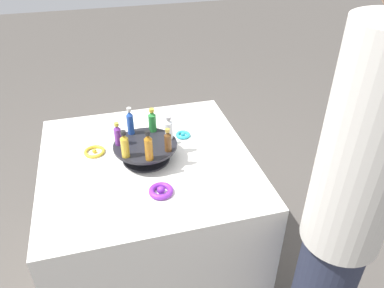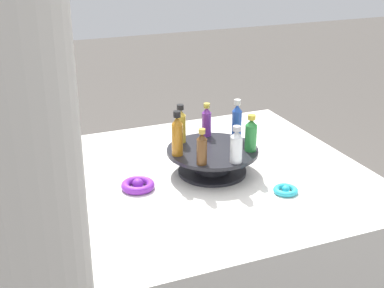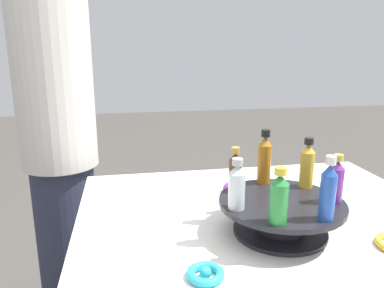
{
  "view_description": "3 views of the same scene",
  "coord_description": "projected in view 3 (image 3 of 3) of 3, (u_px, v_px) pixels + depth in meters",
  "views": [
    {
      "loc": [
        1.49,
        -0.17,
        1.8
      ],
      "look_at": [
        0.2,
        0.18,
        0.9
      ],
      "focal_mm": 35.0,
      "sensor_mm": 36.0,
      "label": 1
    },
    {
      "loc": [
        0.69,
        1.49,
        1.5
      ],
      "look_at": [
        0.12,
        0.11,
        0.88
      ],
      "focal_mm": 50.0,
      "sensor_mm": 36.0,
      "label": 2
    },
    {
      "loc": [
        -0.8,
        0.37,
        1.17
      ],
      "look_at": [
        0.2,
        0.19,
        0.9
      ],
      "focal_mm": 35.0,
      "sensor_mm": 36.0,
      "label": 3
    }
  ],
  "objects": [
    {
      "name": "bottle_purple",
      "position": [
        336.0,
        181.0,
        0.89
      ],
      "size": [
        0.03,
        0.03,
        0.12
      ],
      "color": "#702D93",
      "rests_on": "display_stand"
    },
    {
      "name": "bottle_brown",
      "position": [
        235.0,
        171.0,
        0.96
      ],
      "size": [
        0.03,
        0.03,
        0.12
      ],
      "color": "brown",
      "rests_on": "display_stand"
    },
    {
      "name": "person_figure",
      "position": [
        58.0,
        129.0,
        1.45
      ],
      "size": [
        0.29,
        0.29,
        1.7
      ],
      "rotation": [
        0.0,
        0.0,
        -2.4
      ],
      "color": "#282D42",
      "rests_on": "ground_plane"
    },
    {
      "name": "ribbon_bow_purple",
      "position": [
        240.0,
        189.0,
        1.19
      ],
      "size": [
        0.11,
        0.11,
        0.04
      ],
      "color": "purple",
      "rests_on": "party_table"
    },
    {
      "name": "bottle_amber",
      "position": [
        266.0,
        159.0,
        1.02
      ],
      "size": [
        0.04,
        0.04,
        0.15
      ],
      "color": "#AD6B19",
      "rests_on": "display_stand"
    },
    {
      "name": "bottle_clear",
      "position": [
        237.0,
        186.0,
        0.86
      ],
      "size": [
        0.04,
        0.04,
        0.12
      ],
      "color": "silver",
      "rests_on": "display_stand"
    },
    {
      "name": "ribbon_bow_teal",
      "position": [
        205.0,
        274.0,
        0.75
      ],
      "size": [
        0.08,
        0.08,
        0.02
      ],
      "color": "#2DB7CC",
      "rests_on": "party_table"
    },
    {
      "name": "bottle_green",
      "position": [
        279.0,
        198.0,
        0.78
      ],
      "size": [
        0.04,
        0.04,
        0.12
      ],
      "color": "#288438",
      "rests_on": "display_stand"
    },
    {
      "name": "bottle_blue",
      "position": [
        328.0,
        191.0,
        0.8
      ],
      "size": [
        0.03,
        0.03,
        0.14
      ],
      "color": "#234CAD",
      "rests_on": "display_stand"
    },
    {
      "name": "bottle_gold",
      "position": [
        307.0,
        165.0,
        0.99
      ],
      "size": [
        0.04,
        0.04,
        0.13
      ],
      "color": "gold",
      "rests_on": "display_stand"
    },
    {
      "name": "display_stand",
      "position": [
        281.0,
        214.0,
        0.92
      ],
      "size": [
        0.31,
        0.31,
        0.09
      ],
      "color": "black",
      "rests_on": "party_table"
    }
  ]
}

